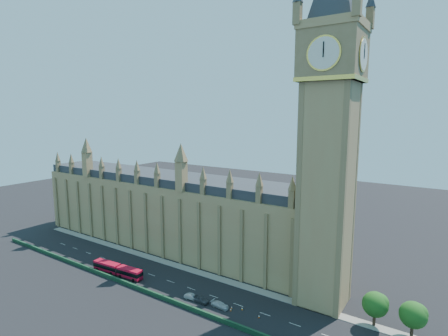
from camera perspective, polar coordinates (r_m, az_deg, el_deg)
The scene contains 15 objects.
ground at distance 110.29m, azimuth -7.09°, elevation -18.42°, with size 400.00×400.00×0.00m, color black.
palace_westminster at distance 136.20m, azimuth -9.23°, elevation -6.86°, with size 120.00×20.00×28.00m.
elizabeth_tower at distance 92.12m, azimuth 17.05°, elevation 11.06°, with size 20.59×20.59×105.00m.
bridge_parapet at distance 104.16m, azimuth -10.51°, elevation -19.87°, with size 160.00×0.60×1.20m, color #1E4C2D.
kerb_north at distance 116.86m, azimuth -3.94°, elevation -16.69°, with size 160.00×3.00×0.16m, color gray.
tree_east_near at distance 96.11m, azimuth 23.61°, elevation -19.68°, with size 6.00×6.00×8.50m.
tree_east_far at distance 95.43m, azimuth 28.65°, elevation -20.25°, with size 6.00×6.00×8.50m.
red_bus at distance 119.72m, azimuth -17.00°, elevation -15.58°, with size 18.96×4.27×3.20m.
car_grey at distance 100.79m, azimuth -3.79°, elevation -20.63°, with size 1.93×4.81×1.64m, color #414349.
car_silver at distance 102.43m, azimuth -5.29°, elevation -20.21°, with size 1.51×4.34×1.43m, color #97999E.
car_white at distance 98.42m, azimuth -0.67°, elevation -21.45°, with size 2.06×5.06×1.47m, color silver.
cone_a at distance 97.24m, azimuth 1.11°, elevation -22.14°, with size 0.52×0.52×0.65m.
cone_b at distance 95.00m, azimuth 5.71°, elevation -22.98°, with size 0.52×0.52×0.69m.
cone_c at distance 98.06m, azimuth 1.25°, elevation -21.84°, with size 0.47×0.47×0.68m.
cone_d at distance 97.76m, azimuth 2.97°, elevation -21.96°, with size 0.54×0.54×0.68m.
Camera 1 is at (64.31, -74.19, 50.24)m, focal length 28.00 mm.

